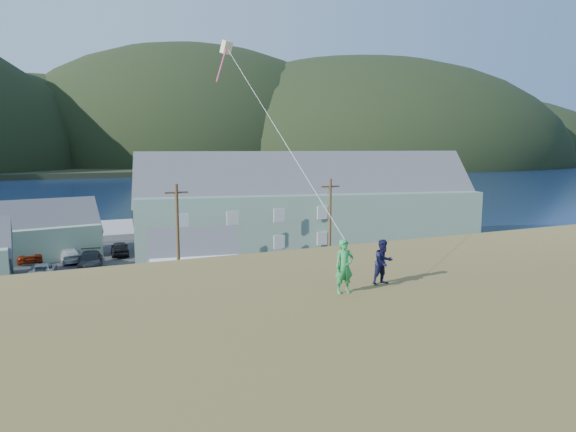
% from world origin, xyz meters
% --- Properties ---
extents(ground, '(900.00, 900.00, 0.00)m').
position_xyz_m(ground, '(0.00, 0.00, 0.00)').
color(ground, '#0A1638').
rests_on(ground, ground).
extents(grass_strip, '(110.00, 8.00, 0.10)m').
position_xyz_m(grass_strip, '(0.00, -2.00, 0.05)').
color(grass_strip, '#4C3D19').
rests_on(grass_strip, ground).
extents(waterfront_lot, '(72.00, 36.00, 0.12)m').
position_xyz_m(waterfront_lot, '(0.00, 17.00, 0.06)').
color(waterfront_lot, '#28282B').
rests_on(waterfront_lot, ground).
extents(wharf, '(26.00, 14.00, 0.90)m').
position_xyz_m(wharf, '(-6.00, 40.00, 0.45)').
color(wharf, gray).
rests_on(wharf, ground).
extents(far_shore, '(900.00, 320.00, 2.00)m').
position_xyz_m(far_shore, '(0.00, 330.00, 1.00)').
color(far_shore, black).
rests_on(far_shore, ground).
extents(far_hills, '(760.00, 265.00, 143.00)m').
position_xyz_m(far_hills, '(35.59, 279.38, 2.00)').
color(far_hills, black).
rests_on(far_hills, ground).
extents(lodge, '(40.38, 18.52, 13.72)m').
position_xyz_m(lodge, '(18.25, 19.77, 5.26)').
color(lodge, slate).
rests_on(lodge, waterfront_lot).
extents(shed_white, '(8.40, 6.22, 6.14)m').
position_xyz_m(shed_white, '(1.87, 8.30, 2.37)').
color(shed_white, white).
rests_on(shed_white, waterfront_lot).
extents(shed_palegreen_far, '(12.28, 8.17, 7.70)m').
position_xyz_m(shed_palegreen_far, '(-10.23, 26.07, 2.93)').
color(shed_palegreen_far, gray).
rests_on(shed_palegreen_far, waterfront_lot).
extents(utility_poles, '(29.62, 0.24, 9.88)m').
position_xyz_m(utility_poles, '(-2.89, 1.50, 4.87)').
color(utility_poles, '#47331E').
rests_on(utility_poles, waterfront_lot).
extents(parked_cars, '(26.34, 13.23, 1.58)m').
position_xyz_m(parked_cars, '(-7.98, 21.15, 0.84)').
color(parked_cars, silver).
rests_on(parked_cars, waterfront_lot).
extents(kite_flyer_green, '(0.67, 0.46, 1.78)m').
position_xyz_m(kite_flyer_green, '(0.26, -19.66, 8.09)').
color(kite_flyer_green, '#278F45').
rests_on(kite_flyer_green, hillside).
extents(kite_flyer_navy, '(0.81, 0.66, 1.58)m').
position_xyz_m(kite_flyer_navy, '(2.06, -19.26, 7.99)').
color(kite_flyer_navy, '#15153A').
rests_on(kite_flyer_navy, hillside).
extents(kite_rig, '(1.31, 4.39, 11.06)m').
position_xyz_m(kite_rig, '(-1.15, -11.82, 16.02)').
color(kite_rig, beige).
rests_on(kite_rig, ground).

